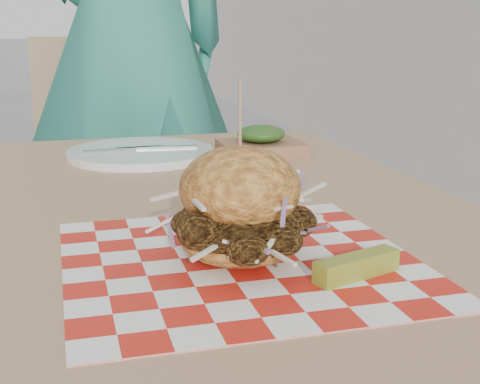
{
  "coord_description": "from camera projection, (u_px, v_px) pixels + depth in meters",
  "views": [
    {
      "loc": [
        -0.13,
        -0.93,
        0.99
      ],
      "look_at": [
        0.04,
        -0.3,
        0.82
      ],
      "focal_mm": 50.0,
      "sensor_mm": 36.0,
      "label": 1
    }
  ],
  "objects": [
    {
      "name": "patio_chair",
      "position": [
        119.0,
        180.0,
        1.91
      ],
      "size": [
        0.48,
        0.48,
        0.95
      ],
      "rotation": [
        0.0,
        0.0,
        -0.14
      ],
      "color": "tan",
      "rests_on": "ground"
    },
    {
      "name": "place_setting",
      "position": [
        141.0,
        153.0,
        1.23
      ],
      "size": [
        0.27,
        0.27,
        0.02
      ],
      "color": "white",
      "rests_on": "patio_table"
    },
    {
      "name": "paper_liner",
      "position": [
        240.0,
        261.0,
        0.7
      ],
      "size": [
        0.36,
        0.36,
        0.0
      ],
      "primitive_type": "cube",
      "color": "red",
      "rests_on": "patio_table"
    },
    {
      "name": "diner",
      "position": [
        130.0,
        40.0,
        1.84
      ],
      "size": [
        0.8,
        0.66,
        1.89
      ],
      "primitive_type": "imported",
      "rotation": [
        0.0,
        0.0,
        3.5
      ],
      "color": "teal",
      "rests_on": "ground"
    },
    {
      "name": "patio_table",
      "position": [
        179.0,
        267.0,
        0.9
      ],
      "size": [
        0.8,
        1.2,
        0.75
      ],
      "color": "tan",
      "rests_on": "ground"
    },
    {
      "name": "kraft_tray",
      "position": [
        261.0,
        143.0,
        1.25
      ],
      "size": [
        0.15,
        0.12,
        0.06
      ],
      "color": "#925F42",
      "rests_on": "patio_table"
    },
    {
      "name": "pickle_spear",
      "position": [
        357.0,
        266.0,
        0.65
      ],
      "size": [
        0.1,
        0.05,
        0.02
      ],
      "primitive_type": "cube",
      "rotation": [
        0.0,
        0.0,
        0.32
      ],
      "color": "olive",
      "rests_on": "paper_liner"
    },
    {
      "name": "sandwich",
      "position": [
        240.0,
        212.0,
        0.68
      ],
      "size": [
        0.17,
        0.17,
        0.19
      ],
      "color": "gold",
      "rests_on": "paper_liner"
    }
  ]
}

